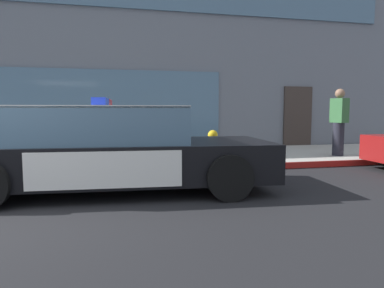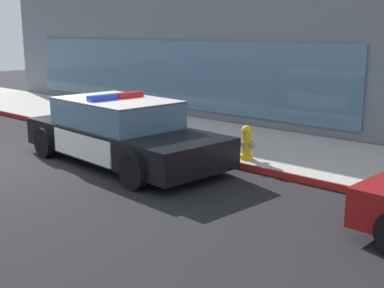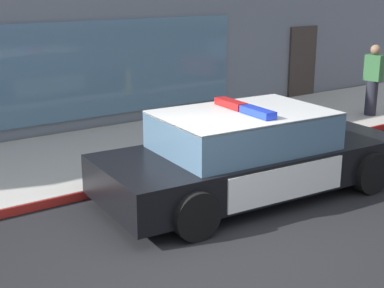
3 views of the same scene
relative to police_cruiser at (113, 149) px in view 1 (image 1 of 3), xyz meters
The scene contains 6 objects.
sidewalk 3.62m from the police_cruiser, 121.78° to the left, with size 48.00×3.48×0.15m, color #B2ADA3.
curb_red_paint 2.36m from the police_cruiser, 145.70° to the left, with size 28.80×0.04×0.14m, color maroon.
storefront_building 10.72m from the police_cruiser, 94.91° to the left, with size 23.07×11.13×6.69m.
police_cruiser is the anchor object (origin of this frame).
fire_hydrant 2.70m from the police_cruiser, 36.49° to the left, with size 0.34×0.39×0.73m.
pedestrian_on_sidewalk 6.03m from the police_cruiser, 20.09° to the left, with size 0.34×0.45×1.71m.
Camera 1 is at (1.89, -4.63, 1.31)m, focal length 32.59 mm.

